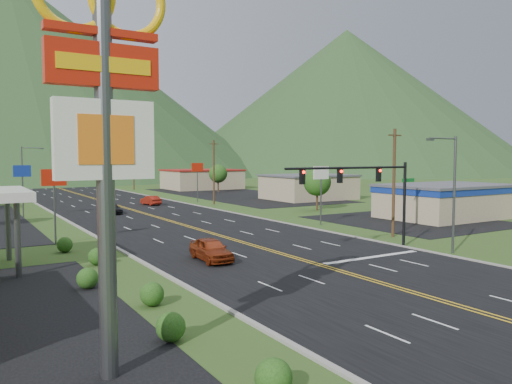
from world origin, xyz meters
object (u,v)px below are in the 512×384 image
pylon_sign (104,100)px  traffic_signal (369,184)px  streetlight_east (452,186)px  car_red_near (211,250)px  car_dark_mid (112,209)px  car_red_far (151,201)px  streetlight_west (25,171)px

pylon_sign → traffic_signal: size_ratio=1.07×
streetlight_east → car_red_near: 18.85m
streetlight_east → car_dark_mid: 43.05m
pylon_sign → car_red_far: (21.59, 56.86, -8.59)m
streetlight_west → streetlight_east: bearing=-69.1°
streetlight_east → traffic_signal: bearing=139.6°
pylon_sign → traffic_signal: bearing=27.1°
traffic_signal → pylon_sign: bearing=-152.9°
streetlight_west → car_dark_mid: streetlight_west is taller
traffic_signal → car_red_near: (-12.20, 3.13, -4.52)m
pylon_sign → car_dark_mid: size_ratio=3.13×
pylon_sign → car_dark_mid: bearing=74.5°
car_red_near → streetlight_west: bearing=100.0°
traffic_signal → streetlight_west: 58.88m
pylon_sign → car_red_far: 61.43m
pylon_sign → car_red_near: bearing=53.3°
pylon_sign → streetlight_east: size_ratio=1.56×
pylon_sign → streetlight_east: bearing=15.8°
pylon_sign → car_dark_mid: 50.71m
car_red_near → car_red_far: bearing=79.7°
traffic_signal → car_red_near: traffic_signal is taller
pylon_sign → streetlight_east: (28.18, 8.00, -4.12)m
streetlight_west → car_red_near: streetlight_west is taller
car_red_near → car_red_far: (10.30, 41.73, -0.09)m
traffic_signal → car_red_far: size_ratio=3.02×
streetlight_east → car_dark_mid: streetlight_east is taller
streetlight_west → car_red_near: 53.39m
pylon_sign → car_red_far: size_ratio=3.23×
streetlight_west → car_red_near: (5.97, -52.87, -4.37)m
car_dark_mid → car_red_near: bearing=-92.3°
traffic_signal → car_red_far: traffic_signal is taller
pylon_sign → streetlight_west: (5.32, 68.00, -4.12)m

